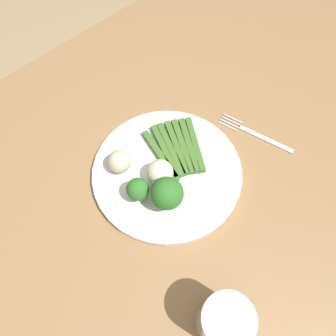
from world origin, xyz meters
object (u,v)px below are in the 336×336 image
Objects in this scene: asparagus_bundle at (177,148)px; cauliflower_left at (119,162)px; dining_table at (174,200)px; cauliflower_right at (160,172)px; fork at (255,134)px; plate at (168,171)px; water_glass at (224,322)px; broccoli_front at (167,194)px; broccoli_back_right at (138,189)px.

asparagus_bundle is 0.12m from cauliflower_left.
dining_table is 33.12× the size of cauliflower_left.
cauliflower_left is (-0.11, 0.05, 0.02)m from asparagus_bundle.
fork is at bearing -14.89° from cauliflower_right.
dining_table is at bearing 157.47° from asparagus_bundle.
water_glass reaches higher than plate.
fork is (0.25, -0.01, -0.05)m from broccoli_front.
broccoli_back_right is at bearing -177.72° from plate.
broccoli_front is at bearing -119.91° from cauliflower_right.
broccoli_back_right is (-0.03, 0.05, -0.01)m from broccoli_front.
dining_table is 9.11× the size of fork.
broccoli_front is 0.05m from cauliflower_right.
fork is (0.20, -0.06, -0.01)m from plate.
cauliflower_right is 0.27m from water_glass.
cauliflower_left is at bearing 133.05° from plate.
dining_table is 29.28× the size of broccoli_back_right.
water_glass is (-0.08, -0.20, -0.01)m from broccoli_front.
cauliflower_right reaches higher than asparagus_bundle.
broccoli_front is (-0.09, -0.07, 0.04)m from asparagus_bundle.
fork is at bearing -12.28° from broccoli_back_right.
cauliflower_right is (0.05, -0.00, -0.00)m from broccoli_back_right.
cauliflower_right is 0.23m from fork.
broccoli_back_right reaches higher than plate.
broccoli_front is at bearing -135.75° from plate.
plate is at bearing 82.97° from dining_table.
cauliflower_left is at bearing 124.48° from dining_table.
plate is 0.21m from fork.
cauliflower_left reaches higher than plate.
broccoli_front is 0.74× the size of water_glass.
asparagus_bundle is 0.07m from cauliflower_right.
water_glass is (-0.05, -0.25, 0.00)m from broccoli_back_right.
dining_table is 0.16m from broccoli_back_right.
plate is 0.09m from broccoli_back_right.
asparagus_bundle is 0.17m from fork.
broccoli_back_right is (-0.12, -0.02, 0.02)m from asparagus_bundle.
water_glass is (-0.13, -0.25, 0.04)m from plate.
cauliflower_right reaches higher than plate.
asparagus_bundle is 3.31× the size of cauliflower_left.
plate is 4.06× the size of broccoli_front.
broccoli_front is 0.06m from broccoli_back_right.
cauliflower_right is at bearing 135.77° from asparagus_bundle.
water_glass is (-0.17, -0.27, 0.03)m from asparagus_bundle.
cauliflower_right is at bearing -1.10° from broccoli_back_right.
cauliflower_right is 1.10× the size of cauliflower_left.
dining_table is 0.14m from cauliflower_right.
plate is 6.45× the size of cauliflower_left.
broccoli_back_right is 1.03× the size of cauliflower_right.
broccoli_back_right is 1.13× the size of cauliflower_left.
broccoli_front is 1.59× the size of cauliflower_left.
asparagus_bundle is (0.05, 0.04, 0.12)m from dining_table.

